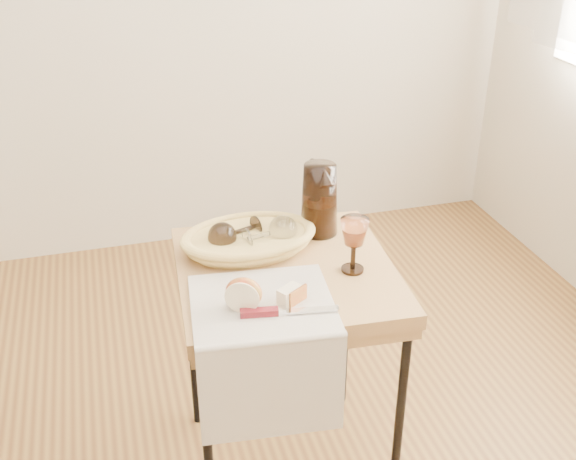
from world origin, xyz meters
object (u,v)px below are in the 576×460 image
object	(u,v)px
table_knife	(285,310)
tea_towel	(262,304)
apple_half	(244,293)
wine_goblet	(354,245)
bread_basket	(249,241)
side_table	(286,374)
pitcher	(319,199)
goblet_lying_b	(268,234)
goblet_lying_a	(237,232)

from	to	relation	value
table_knife	tea_towel	bearing A→B (deg)	135.29
apple_half	table_knife	distance (m)	0.10
wine_goblet	apple_half	distance (m)	0.32
tea_towel	bread_basket	distance (m)	0.27
side_table	apple_half	bearing A→B (deg)	-132.83
side_table	bread_basket	distance (m)	0.40
tea_towel	table_knife	world-z (taller)	table_knife
pitcher	wine_goblet	xyz separation A→B (m)	(0.02, -0.22, -0.03)
goblet_lying_b	wine_goblet	size ratio (longest dim) A/B	0.87
side_table	goblet_lying_b	world-z (taller)	goblet_lying_b
side_table	goblet_lying_b	bearing A→B (deg)	103.25
apple_half	tea_towel	bearing A→B (deg)	31.78
goblet_lying_b	apple_half	distance (m)	0.28
side_table	bread_basket	xyz separation A→B (m)	(-0.07, 0.12, 0.38)
bread_basket	tea_towel	bearing A→B (deg)	-99.05
side_table	table_knife	bearing A→B (deg)	-105.73
wine_goblet	apple_half	xyz separation A→B (m)	(-0.30, -0.10, -0.03)
side_table	goblet_lying_a	bearing A→B (deg)	127.33
side_table	pitcher	size ratio (longest dim) A/B	2.89
pitcher	apple_half	bearing A→B (deg)	-132.68
goblet_lying_a	apple_half	world-z (taller)	goblet_lying_a
goblet_lying_a	goblet_lying_b	bearing A→B (deg)	137.12
goblet_lying_a	apple_half	xyz separation A→B (m)	(-0.04, -0.28, -0.00)
side_table	apple_half	size ratio (longest dim) A/B	8.06
goblet_lying_a	pitcher	distance (m)	0.25
tea_towel	goblet_lying_a	world-z (taller)	goblet_lying_a
bread_basket	table_knife	distance (m)	0.32
bread_basket	pitcher	bearing A→B (deg)	9.47
side_table	table_knife	xyz separation A→B (m)	(-0.06, -0.20, 0.37)
goblet_lying_a	table_knife	size ratio (longest dim) A/B	0.56
goblet_lying_b	table_knife	distance (m)	0.31
goblet_lying_b	goblet_lying_a	bearing A→B (deg)	143.47
goblet_lying_b	pitcher	distance (m)	0.18
wine_goblet	goblet_lying_a	bearing A→B (deg)	143.81
side_table	tea_towel	distance (m)	0.40
bread_basket	apple_half	distance (m)	0.28
side_table	wine_goblet	xyz separation A→B (m)	(0.16, -0.06, 0.43)
tea_towel	side_table	bearing A→B (deg)	62.09
goblet_lying_a	pitcher	xyz separation A→B (m)	(0.24, 0.03, 0.05)
side_table	table_knife	world-z (taller)	table_knife
goblet_lying_b	apple_half	xyz separation A→B (m)	(-0.12, -0.25, -0.01)
bread_basket	wine_goblet	world-z (taller)	wine_goblet
pitcher	table_knife	world-z (taller)	pitcher
bread_basket	goblet_lying_b	xyz separation A→B (m)	(0.05, -0.02, 0.03)
tea_towel	goblet_lying_b	size ratio (longest dim) A/B	2.59
goblet_lying_b	wine_goblet	distance (m)	0.24
apple_half	bread_basket	bearing A→B (deg)	99.07
bread_basket	pitcher	distance (m)	0.23
side_table	wine_goblet	world-z (taller)	wine_goblet
goblet_lying_a	wine_goblet	xyz separation A→B (m)	(0.26, -0.19, 0.02)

